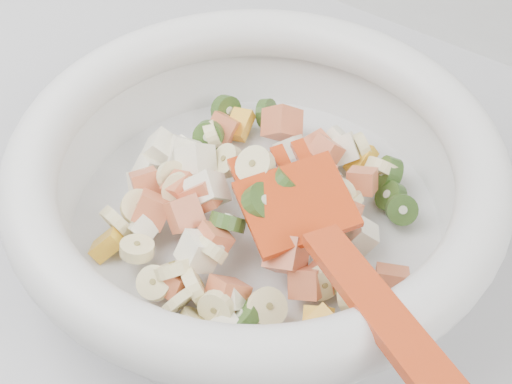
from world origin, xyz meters
The scene contains 1 object.
mixing_bowl centered at (0.07, 1.42, 0.95)m, with size 0.44×0.35×0.13m.
Camera 1 is at (0.29, 1.11, 1.35)m, focal length 55.00 mm.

